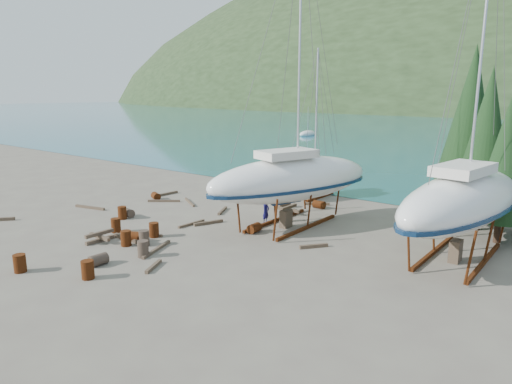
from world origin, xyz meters
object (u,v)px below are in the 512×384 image
Objects in this scene: small_sailboat_shore at (312,174)px; worker at (266,211)px; large_sailboat_far at (464,200)px; large_sailboat_near at (292,178)px.

small_sailboat_shore is 8.78m from worker.
large_sailboat_far is at bearing -88.93° from worker.
large_sailboat_far reaches higher than large_sailboat_near.
large_sailboat_near is at bearing -57.72° from small_sailboat_shore.
large_sailboat_near reaches higher than worker.
large_sailboat_far is at bearing 20.19° from large_sailboat_near.
large_sailboat_near is 12.15× the size of worker.
small_sailboat_shore is at bearing 7.94° from worker.
large_sailboat_near is 8.68m from small_sailboat_shore.
large_sailboat_near is 1.62× the size of small_sailboat_shore.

